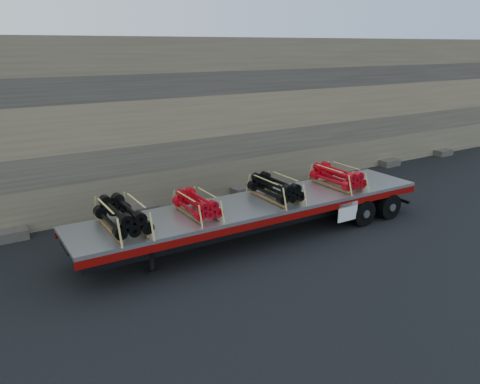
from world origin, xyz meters
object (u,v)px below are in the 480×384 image
at_px(bundle_midfront, 197,205).
at_px(bundle_rear, 337,177).
at_px(trailer, 259,219).
at_px(bundle_midrear, 275,189).
at_px(bundle_front, 122,217).

relative_size(bundle_midfront, bundle_rear, 0.89).
relative_size(trailer, bundle_midfront, 7.17).
bearing_deg(bundle_rear, bundle_midrear, -180.00).
relative_size(bundle_front, bundle_midrear, 1.08).
xyz_separation_m(trailer, bundle_midrear, (0.69, -0.01, 1.05)).
bearing_deg(bundle_front, bundle_rear, 0.00).
relative_size(bundle_midrear, bundle_rear, 1.00).
distance_m(bundle_midfront, bundle_midrear, 3.16).
distance_m(bundle_front, bundle_rear, 8.66).
relative_size(bundle_front, bundle_midfront, 1.22).
bearing_deg(bundle_midfront, bundle_front, -180.00).
bearing_deg(bundle_midfront, bundle_midrear, -0.00).
distance_m(trailer, bundle_midrear, 1.25).
xyz_separation_m(bundle_midfront, bundle_midrear, (3.15, -0.05, 0.04)).
bearing_deg(bundle_front, bundle_midfront, 0.00).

